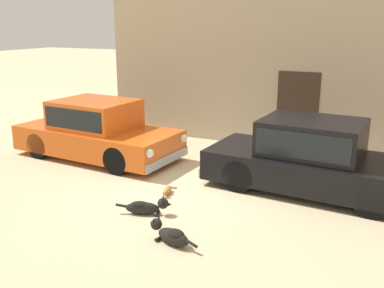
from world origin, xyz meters
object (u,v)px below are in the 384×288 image
at_px(parked_sedan_second, 312,157).
at_px(stray_cat, 167,190).
at_px(parked_sedan_nearest, 97,130).
at_px(stray_dog_spotted, 147,207).
at_px(stray_dog_tan, 171,234).

distance_m(parked_sedan_second, stray_cat, 2.99).
xyz_separation_m(parked_sedan_nearest, parked_sedan_second, (5.33, -0.05, 0.00)).
height_order(stray_dog_spotted, stray_cat, stray_dog_spotted).
height_order(parked_sedan_nearest, stray_cat, parked_sedan_nearest).
bearing_deg(stray_cat, parked_sedan_second, 103.34).
height_order(parked_sedan_nearest, stray_dog_tan, parked_sedan_nearest).
relative_size(parked_sedan_nearest, stray_cat, 7.51).
height_order(stray_dog_tan, stray_cat, stray_dog_tan).
height_order(parked_sedan_nearest, parked_sedan_second, parked_sedan_second).
bearing_deg(stray_dog_tan, parked_sedan_second, -101.16).
bearing_deg(parked_sedan_second, stray_dog_spotted, -130.76).
bearing_deg(stray_dog_tan, stray_dog_spotted, -26.28).
height_order(parked_sedan_second, stray_dog_tan, parked_sedan_second).
relative_size(parked_sedan_nearest, stray_dog_tan, 4.56).
bearing_deg(parked_sedan_nearest, parked_sedan_second, 3.91).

